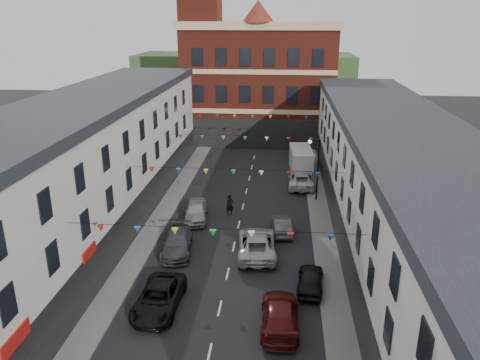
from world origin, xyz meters
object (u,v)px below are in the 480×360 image
(white_van, at_px, (301,160))
(car_left_c, at_px, (159,298))
(moving_car, at_px, (257,243))
(car_left_e, at_px, (196,211))
(car_right_e, at_px, (282,225))
(street_lamp, at_px, (316,162))
(car_right_d, at_px, (310,279))
(car_right_f, at_px, (301,179))
(pedestrian, at_px, (230,205))
(car_right_c, at_px, (280,314))
(car_left_d, at_px, (177,243))

(white_van, bearing_deg, car_left_c, -111.93)
(moving_car, distance_m, white_van, 20.40)
(car_left_e, bearing_deg, moving_car, -52.45)
(car_right_e, bearing_deg, street_lamp, -118.48)
(car_right_e, xyz_separation_m, moving_car, (-1.80, -3.70, 0.18))
(car_left_c, relative_size, car_left_e, 1.13)
(car_right_d, bearing_deg, car_right_f, -85.37)
(street_lamp, bearing_deg, pedestrian, -151.86)
(car_right_f, xyz_separation_m, white_van, (0.12, 5.12, 0.51))
(car_left_e, distance_m, car_right_c, 15.88)
(car_left_d, relative_size, car_left_e, 1.10)
(car_right_d, distance_m, pedestrian, 13.04)
(car_right_e, bearing_deg, car_left_d, 21.19)
(street_lamp, bearing_deg, car_left_e, -152.90)
(car_right_e, bearing_deg, car_left_e, -20.84)
(car_left_e, xyz_separation_m, moving_car, (5.57, -5.63, 0.03))
(white_van, relative_size, pedestrian, 3.08)
(car_right_d, bearing_deg, street_lamp, -89.34)
(car_left_d, height_order, car_right_d, car_left_d)
(car_right_c, relative_size, white_van, 0.89)
(car_left_e, bearing_deg, car_right_e, -21.77)
(car_right_d, distance_m, white_van, 24.48)
(car_left_c, bearing_deg, moving_car, 55.22)
(pedestrian, bearing_deg, moving_car, -91.01)
(car_right_e, height_order, pedestrian, pedestrian)
(car_right_d, distance_m, car_right_f, 19.35)
(moving_car, height_order, white_van, white_van)
(street_lamp, relative_size, car_left_d, 1.17)
(car_left_e, distance_m, pedestrian, 3.06)
(white_van, distance_m, pedestrian, 14.71)
(car_right_d, bearing_deg, pedestrian, -55.64)
(pedestrian, bearing_deg, car_left_c, -123.37)
(car_right_e, xyz_separation_m, white_van, (2.00, 16.33, 0.65))
(car_right_f, height_order, pedestrian, pedestrian)
(car_right_d, bearing_deg, car_left_d, -18.85)
(street_lamp, distance_m, car_right_f, 5.19)
(car_right_c, bearing_deg, car_left_c, -8.79)
(car_right_c, distance_m, car_right_d, 4.43)
(car_right_d, height_order, moving_car, moving_car)
(car_left_d, xyz_separation_m, car_right_f, (9.57, 15.19, 0.04))
(car_right_f, relative_size, white_van, 0.96)
(street_lamp, relative_size, car_left_e, 1.28)
(car_left_d, height_order, pedestrian, pedestrian)
(car_left_e, height_order, car_right_f, car_left_e)
(car_right_c, distance_m, car_right_e, 12.15)
(street_lamp, relative_size, car_right_c, 1.15)
(car_left_c, height_order, car_right_c, car_right_c)
(moving_car, bearing_deg, car_right_e, -120.22)
(car_right_f, distance_m, white_van, 5.15)
(car_left_d, bearing_deg, car_right_f, 50.77)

